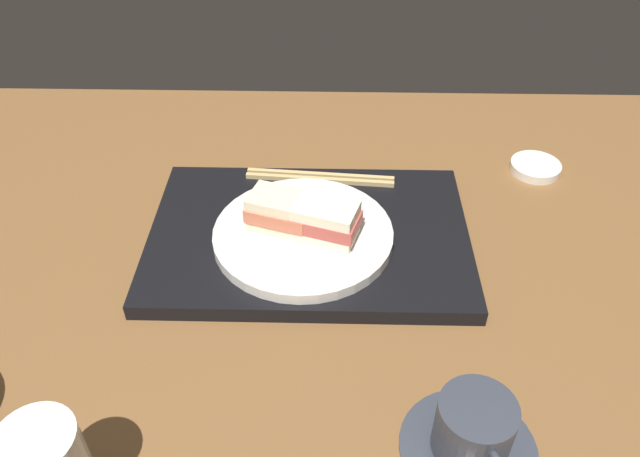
{
  "coord_description": "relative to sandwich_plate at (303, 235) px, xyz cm",
  "views": [
    {
      "loc": [
        0.58,
        56.52,
        55.92
      ],
      "look_at": [
        1.96,
        -4.11,
        5.0
      ],
      "focal_mm": 35.21,
      "sensor_mm": 36.0,
      "label": 1
    }
  ],
  "objects": [
    {
      "name": "small_sauce_dish",
      "position": [
        -35.21,
        -19.54,
        -2.21
      ],
      "size": [
        7.68,
        7.68,
        1.38
      ],
      "primitive_type": "cylinder",
      "color": "silver",
      "rests_on": "ground_plane"
    },
    {
      "name": "sandwich_plate",
      "position": [
        0.0,
        0.0,
        0.0
      ],
      "size": [
        23.38,
        23.38,
        1.48
      ],
      "primitive_type": "cylinder",
      "color": "silver",
      "rests_on": "serving_tray"
    },
    {
      "name": "sandwich_far",
      "position": [
        2.91,
        -0.98,
        3.12
      ],
      "size": [
        9.31,
        7.61,
        4.75
      ],
      "color": "beige",
      "rests_on": "sandwich_plate"
    },
    {
      "name": "serving_tray",
      "position": [
        -0.7,
        -1.85,
        -1.82
      ],
      "size": [
        42.31,
        28.84,
        2.15
      ],
      "primitive_type": "cube",
      "color": "black",
      "rests_on": "ground_plane"
    },
    {
      "name": "sandwich_near",
      "position": [
        -2.91,
        0.98,
        3.17
      ],
      "size": [
        9.47,
        7.45,
        4.85
      ],
      "color": "#EFE5C1",
      "rests_on": "sandwich_plate"
    },
    {
      "name": "ground_plane",
      "position": [
        -4.17,
        5.26,
        -4.39
      ],
      "size": [
        140.0,
        100.0,
        3.0
      ],
      "primitive_type": "cube",
      "color": "brown"
    },
    {
      "name": "coffee_cup",
      "position": [
        -17.31,
        28.59,
        0.15
      ],
      "size": [
        13.46,
        13.46,
        7.05
      ],
      "color": "#333842",
      "rests_on": "ground_plane"
    },
    {
      "name": "chopsticks_pair",
      "position": [
        -1.88,
        -13.48,
        -0.39
      ],
      "size": [
        21.81,
        3.65,
        0.7
      ],
      "color": "tan",
      "rests_on": "serving_tray"
    }
  ]
}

